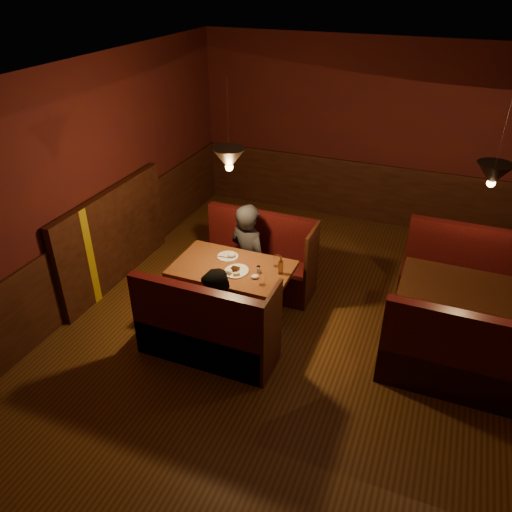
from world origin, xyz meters
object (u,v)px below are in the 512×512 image
at_px(main_table, 234,279).
at_px(main_bench_far, 259,264).
at_px(diner_a, 249,239).
at_px(main_bench_near, 206,335).
at_px(diner_b, 219,301).
at_px(second_table, 460,301).
at_px(second_bench_near, 455,363).
at_px(second_bench_far, 462,282).

xyz_separation_m(main_table, main_bench_far, (0.02, 0.78, -0.24)).
bearing_deg(diner_a, main_bench_near, 115.36).
bearing_deg(diner_b, second_table, 24.87).
xyz_separation_m(second_table, diner_a, (-2.55, 0.02, 0.26)).
relative_size(main_bench_far, second_bench_near, 1.03).
bearing_deg(second_bench_far, main_table, -152.12).
height_order(second_bench_far, diner_b, diner_b).
bearing_deg(main_bench_far, diner_a, -104.81).
height_order(second_table, diner_b, diner_b).
distance_m(second_bench_far, diner_b, 3.15).
distance_m(main_table, second_bench_far, 2.88).
xyz_separation_m(main_bench_far, diner_a, (-0.06, -0.22, 0.49)).
xyz_separation_m(main_bench_near, second_table, (2.49, 1.33, 0.23)).
xyz_separation_m(main_bench_far, second_bench_near, (2.52, -1.03, 0.01)).
height_order(main_table, second_table, main_table).
xyz_separation_m(main_table, second_bench_far, (2.54, 1.34, -0.23)).
bearing_deg(second_bench_near, main_bench_near, -168.04).
relative_size(main_table, diner_a, 0.84).
xyz_separation_m(second_bench_far, second_bench_near, (0.00, -1.59, 0.00)).
relative_size(main_bench_near, diner_a, 0.93).
bearing_deg(main_bench_far, second_bench_far, 12.58).
xyz_separation_m(main_bench_near, second_bench_far, (2.52, 2.12, 0.01)).
relative_size(main_bench_near, second_bench_far, 1.03).
bearing_deg(main_table, diner_b, -79.44).
relative_size(main_table, main_bench_far, 0.91).
xyz_separation_m(main_table, second_table, (2.51, 0.55, -0.01)).
height_order(second_bench_near, diner_a, diner_a).
xyz_separation_m(main_table, diner_b, (0.12, -0.64, 0.14)).
relative_size(second_table, diner_b, 0.95).
bearing_deg(main_bench_near, diner_a, 92.42).
bearing_deg(second_table, main_bench_near, -151.92).
relative_size(second_bench_near, diner_a, 0.90).
bearing_deg(main_bench_far, second_table, -5.33).
distance_m(second_table, second_bench_near, 0.83).
bearing_deg(main_table, second_bench_far, 27.88).
bearing_deg(diner_b, second_bench_far, 37.79).
bearing_deg(main_bench_near, second_bench_near, 11.96).
relative_size(main_bench_far, main_bench_near, 1.00).
xyz_separation_m(main_bench_far, second_bench_far, (2.52, 0.56, 0.01)).
bearing_deg(main_table, diner_a, 94.18).
bearing_deg(diner_a, main_bench_far, -81.87).
bearing_deg(main_table, main_bench_far, 88.85).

